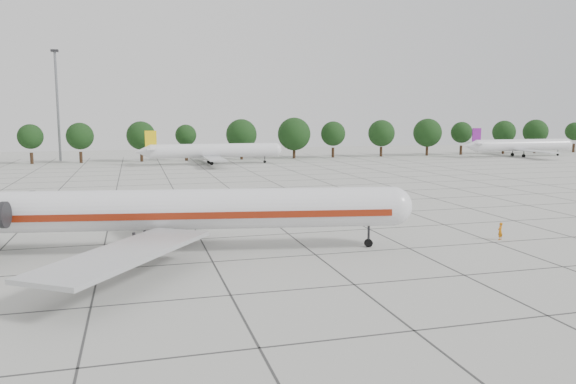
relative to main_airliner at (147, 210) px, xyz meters
name	(u,v)px	position (x,y,z in m)	size (l,w,h in m)	color
ground	(288,234)	(12.54, 3.67, -3.42)	(260.00, 260.00, 0.00)	#B7B7AF
apron_joints	(254,208)	(12.54, 18.67, -3.41)	(170.00, 170.00, 0.02)	#383838
main_airliner	(147,210)	(0.00, 0.00, 0.00)	(41.00, 32.01, 9.68)	silver
ground_crew	(500,231)	(29.65, -3.56, -2.65)	(0.56, 0.37, 1.53)	#BF650B
bg_airliner_c	(214,151)	(15.93, 77.33, -0.51)	(28.24, 27.20, 7.40)	silver
bg_airliner_e	(521,145)	(95.33, 78.65, -0.51)	(28.24, 27.20, 7.40)	silver
tree_line	(141,136)	(0.85, 88.67, 2.56)	(249.86, 8.44, 10.22)	#332114
floodlight_mast	(57,99)	(-17.46, 95.67, 10.86)	(1.60, 1.60, 25.45)	slate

